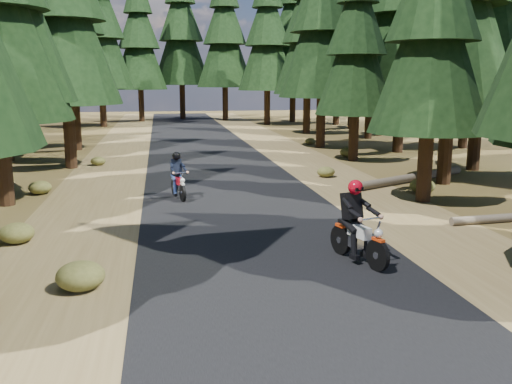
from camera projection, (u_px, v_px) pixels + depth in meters
ground at (267, 250)px, 13.34m from camera, size 120.00×120.00×0.00m
road at (238, 205)px, 18.18m from camera, size 6.00×100.00×0.01m
shoulder_l at (89, 210)px, 17.43m from camera, size 3.20×100.00×0.01m
shoulder_r at (375, 200)px, 18.93m from camera, size 3.20×100.00×0.01m
pine_forest at (198, 8)px, 32.16m from camera, size 34.59×55.08×16.32m
log_near at (412, 178)px, 22.28m from camera, size 5.65×3.33×0.32m
understory_shrubs at (280, 196)px, 18.31m from camera, size 14.55×30.34×0.55m
rider_lead at (359, 236)px, 12.34m from camera, size 1.19×2.11×1.80m
rider_follow at (178, 183)px, 19.05m from camera, size 0.88×1.81×1.55m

